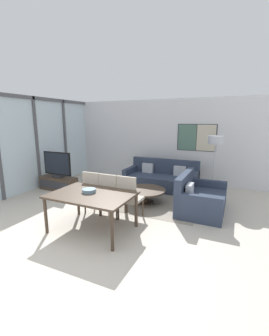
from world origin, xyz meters
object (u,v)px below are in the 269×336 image
dining_chair_right (129,196)px  floor_lamp (216,143)px  television (57,165)px  dining_table (92,197)px  fruit_bowl (89,190)px  coffee_table (145,193)px  sofa_side (198,199)px  tv_console (59,183)px  dining_chair_centre (111,193)px  dining_chair_left (95,190)px  sofa_main (162,179)px

dining_chair_right → floor_lamp: (1.45, 2.42, 0.95)m
television → floor_lamp: (4.34, 1.43, 0.70)m
dining_table → fruit_bowl: 0.15m
fruit_bowl → television: bearing=145.0°
television → dining_table: (2.45, -1.70, -0.12)m
television → coffee_table: (2.81, 0.10, -0.52)m
dining_chair_right → sofa_side: bearing=41.7°
tv_console → dining_chair_centre: (2.45, -0.99, 0.33)m
sofa_side → dining_table: sofa_side is taller
tv_console → coffee_table: 2.81m
dining_table → dining_chair_left: 0.86m
dining_chair_left → fruit_bowl: 0.79m
television → dining_table: television is taller
sofa_main → coffee_table: 1.42m
tv_console → television: television is taller
fruit_bowl → floor_lamp: bearing=57.2°
television → fruit_bowl: 2.88m
floor_lamp → sofa_main: bearing=176.7°
coffee_table → dining_chair_centre: size_ratio=1.10×
dining_table → television: bearing=145.3°
sofa_main → coffee_table: (0.00, -1.42, -0.01)m
coffee_table → floor_lamp: (1.53, 1.33, 1.21)m
tv_console → sofa_side: sofa_side is taller
fruit_bowl → sofa_side: bearing=44.7°
coffee_table → floor_lamp: 2.37m
sofa_main → tv_console: bearing=-151.6°
television → dining_chair_centre: bearing=-22.0°
television → dining_chair_left: (2.01, -0.98, -0.25)m
television → dining_chair_left: bearing=-25.9°
sofa_side → coffee_table: sofa_side is taller
sofa_main → dining_chair_right: (0.09, -2.51, 0.26)m
coffee_table → dining_chair_centre: 1.18m
tv_console → dining_table: dining_table is taller
dining_chair_centre → coffee_table: bearing=71.9°
television → fruit_bowl: television is taller
floor_lamp → tv_console: bearing=-161.8°
sofa_side → fruit_bowl: sofa_side is taller
fruit_bowl → dining_chair_left: bearing=117.2°
tv_console → sofa_main: 3.19m
sofa_main → dining_chair_centre: (-0.36, -2.51, 0.26)m
sofa_side → coffee_table: size_ratio=1.36×
dining_chair_centre → floor_lamp: size_ratio=0.58×
television → fruit_bowl: size_ratio=3.67×
fruit_bowl → dining_chair_right: bearing=50.9°
dining_chair_left → fruit_bowl: dining_chair_left is taller
television → sofa_main: 3.23m
tv_console → dining_chair_centre: bearing=-22.0°
sofa_side → floor_lamp: size_ratio=0.87×
tv_console → television: bearing=90.0°
tv_console → dining_chair_left: dining_chair_left is taller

